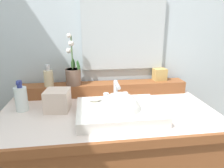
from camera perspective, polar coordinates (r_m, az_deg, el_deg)
The scene contains 10 objects.
wall_back at distance 1.50m, azimuth -3.26°, elevation 16.08°, with size 3.13×0.20×2.70m, color silver.
back_ledge at distance 1.39m, azimuth -2.37°, elevation -1.30°, with size 1.13×0.12×0.08m, color brown.
sink_basin at distance 1.08m, azimuth 2.05°, elevation -8.06°, with size 0.44×0.34×0.27m.
soap_bar at distance 1.14m, azimuth -4.79°, elevation -4.27°, with size 0.07×0.04×0.02m, color beige.
potted_plant at distance 1.35m, azimuth -10.78°, elevation 3.00°, with size 0.11×0.11×0.33m.
soap_dispenser at distance 1.36m, azimuth -17.25°, elevation 1.67°, with size 0.06×0.06×0.14m.
trinket_box at distance 1.48m, azimuth 13.14°, elevation 2.63°, with size 0.09×0.07×0.08m, color tan.
lotion_bottle at distance 1.24m, azimuth -24.00°, elevation -3.65°, with size 0.07×0.07×0.17m.
tissue_box at distance 1.18m, azimuth -14.93°, elevation -4.36°, with size 0.13×0.13×0.12m, color beige.
mirror at distance 1.41m, azimuth 3.25°, elevation 13.59°, with size 0.56×0.02×0.47m, color silver.
Camera 1 is at (-0.12, -1.06, 1.38)m, focal length 32.78 mm.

